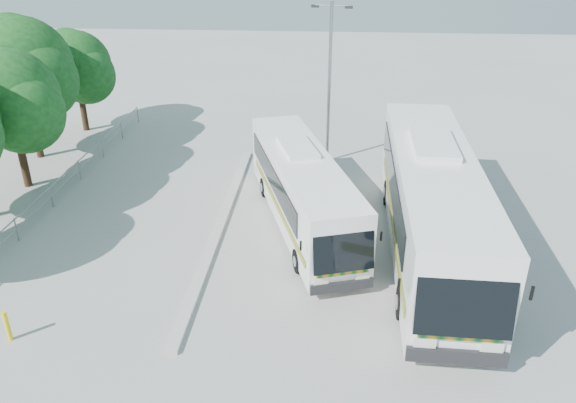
# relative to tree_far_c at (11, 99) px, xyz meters

# --- Properties ---
(ground) EXTENTS (100.00, 100.00, 0.00)m
(ground) POSITION_rel_tree_far_c_xyz_m (12.12, -5.10, -4.26)
(ground) COLOR #A5A5A0
(ground) RESTS_ON ground
(kerb_divider) EXTENTS (0.40, 16.00, 0.15)m
(kerb_divider) POSITION_rel_tree_far_c_xyz_m (9.82, -3.10, -4.18)
(kerb_divider) COLOR #B2B2AD
(kerb_divider) RESTS_ON ground
(railing) EXTENTS (0.06, 22.00, 1.00)m
(railing) POSITION_rel_tree_far_c_xyz_m (2.12, -1.10, -3.52)
(railing) COLOR gray
(railing) RESTS_ON ground
(tree_far_c) EXTENTS (4.97, 4.69, 6.49)m
(tree_far_c) POSITION_rel_tree_far_c_xyz_m (0.00, 0.00, 0.00)
(tree_far_c) COLOR #382314
(tree_far_c) RESTS_ON ground
(tree_far_d) EXTENTS (5.62, 5.30, 7.33)m
(tree_far_d) POSITION_rel_tree_far_c_xyz_m (-1.19, 3.70, 0.56)
(tree_far_d) COLOR #382314
(tree_far_d) RESTS_ON ground
(tree_far_e) EXTENTS (4.54, 4.28, 5.92)m
(tree_far_e) POSITION_rel_tree_far_c_xyz_m (-0.51, 8.20, -0.37)
(tree_far_e) COLOR #382314
(tree_far_e) RESTS_ON ground
(coach_main) EXTENTS (5.27, 10.99, 3.01)m
(coach_main) POSITION_rel_tree_far_c_xyz_m (13.19, -2.86, -2.61)
(coach_main) COLOR white
(coach_main) RESTS_ON ground
(coach_adjacent) EXTENTS (3.22, 13.73, 3.79)m
(coach_adjacent) POSITION_rel_tree_far_c_xyz_m (18.04, -4.53, -2.18)
(coach_adjacent) COLOR white
(coach_adjacent) RESTS_ON ground
(lamppost) EXTENTS (1.96, 0.51, 8.03)m
(lamppost) POSITION_rel_tree_far_c_xyz_m (14.12, 4.29, 0.17)
(lamppost) COLOR gray
(lamppost) RESTS_ON ground
(bollard) EXTENTS (0.18, 0.18, 1.02)m
(bollard) POSITION_rel_tree_far_c_xyz_m (4.85, -10.79, -3.75)
(bollard) COLOR yellow
(bollard) RESTS_ON ground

